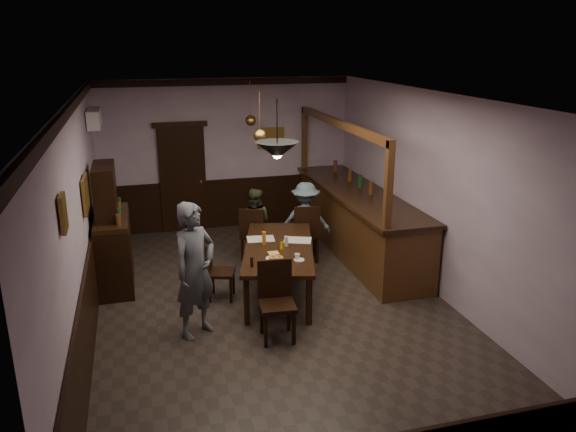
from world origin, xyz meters
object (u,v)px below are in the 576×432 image
object	(u,v)px
chair_side	(216,268)
person_seated_left	(254,222)
soda_can	(282,246)
pendant_iron	(277,150)
sideboard	(112,238)
chair_far_left	(253,232)
pendant_brass_far	(251,121)
chair_far_right	(306,231)
pendant_brass_mid	(260,136)
coffee_cup	(297,256)
chair_near	(276,296)
person_standing	(195,270)
bar_counter	(357,220)
dining_table	(279,250)
person_seated_right	(305,220)

from	to	relation	value
chair_side	person_seated_left	size ratio (longest dim) A/B	0.72
soda_can	pendant_iron	bearing A→B (deg)	-110.07
sideboard	chair_far_left	bearing A→B (deg)	8.67
pendant_brass_far	person_seated_left	bearing A→B (deg)	-99.28
person_seated_left	pendant_iron	size ratio (longest dim) A/B	1.65
chair_far_right	pendant_brass_mid	bearing A→B (deg)	31.79
chair_far_right	sideboard	xyz separation A→B (m)	(-3.18, -0.10, 0.21)
coffee_cup	chair_far_left	bearing A→B (deg)	112.14
chair_far_right	chair_near	world-z (taller)	same
person_standing	coffee_cup	bearing A→B (deg)	-23.76
chair_far_right	person_seated_left	world-z (taller)	person_seated_left
sideboard	pendant_brass_far	bearing A→B (deg)	29.61
coffee_cup	person_standing	bearing A→B (deg)	-151.14
bar_counter	pendant_brass_mid	world-z (taller)	pendant_brass_mid
chair_far_right	sideboard	distance (m)	3.19
dining_table	chair_far_right	xyz separation A→B (m)	(0.77, 1.10, -0.12)
chair_far_left	person_seated_right	size ratio (longest dim) A/B	0.73
person_standing	chair_far_right	bearing A→B (deg)	6.45
sideboard	pendant_iron	bearing A→B (deg)	-38.88
dining_table	person_standing	bearing A→B (deg)	-145.28
person_seated_right	coffee_cup	bearing A→B (deg)	88.37
chair_far_left	bar_counter	xyz separation A→B (m)	(1.91, -0.04, 0.07)
sideboard	pendant_iron	xyz separation A→B (m)	(2.19, -1.77, 1.59)
soda_can	pendant_brass_far	distance (m)	2.98
chair_far_right	pendant_brass_mid	distance (m)	1.97
chair_side	sideboard	world-z (taller)	sideboard
coffee_cup	pendant_brass_far	distance (m)	3.35
person_seated_left	pendant_brass_mid	world-z (taller)	pendant_brass_mid
pendant_brass_far	person_seated_right	bearing A→B (deg)	-54.92
pendant_brass_mid	person_seated_left	bearing A→B (deg)	85.47
person_seated_right	dining_table	bearing A→B (deg)	77.20
person_standing	person_seated_left	distance (m)	2.88
person_seated_left	soda_can	xyz separation A→B (m)	(0.04, -1.77, 0.19)
sideboard	coffee_cup	bearing A→B (deg)	-31.92
chair_near	person_seated_right	world-z (taller)	person_seated_right
pendant_brass_mid	chair_near	bearing A→B (deg)	-97.51
bar_counter	pendant_iron	size ratio (longest dim) A/B	5.72
chair_near	pendant_iron	size ratio (longest dim) A/B	1.37
person_seated_right	pendant_brass_mid	xyz separation A→B (m)	(-0.94, -0.62, 1.63)
dining_table	sideboard	distance (m)	2.61
coffee_cup	chair_near	bearing A→B (deg)	-109.65
person_seated_left	pendant_brass_mid	size ratio (longest dim) A/B	1.53
person_standing	person_seated_right	world-z (taller)	person_standing
chair_near	pendant_brass_far	bearing A→B (deg)	87.46
person_seated_right	pendant_iron	bearing A→B (deg)	82.55
person_standing	sideboard	xyz separation A→B (m)	(-1.06, 1.93, -0.13)
person_standing	bar_counter	size ratio (longest dim) A/B	0.42
dining_table	chair_near	distance (m)	1.32
chair_near	pendant_brass_mid	xyz separation A→B (m)	(0.27, 2.03, 1.74)
chair_side	bar_counter	distance (m)	3.02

